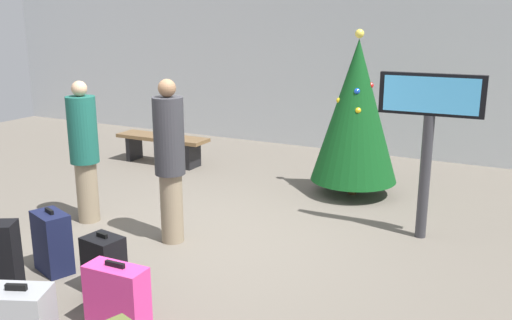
{
  "coord_description": "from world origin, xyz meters",
  "views": [
    {
      "loc": [
        3.25,
        -4.87,
        2.43
      ],
      "look_at": [
        0.57,
        0.36,
        0.9
      ],
      "focal_mm": 38.82,
      "sensor_mm": 36.0,
      "label": 1
    }
  ],
  "objects_px": {
    "waiting_bench": "(162,143)",
    "suitcase_0": "(117,298)",
    "suitcase_1": "(104,265)",
    "holiday_tree": "(356,111)",
    "flight_info_kiosk": "(429,121)",
    "suitcase_2": "(52,242)",
    "traveller_1": "(170,158)",
    "traveller_0": "(84,149)"
  },
  "relations": [
    {
      "from": "waiting_bench",
      "to": "suitcase_0",
      "type": "xyz_separation_m",
      "value": [
        2.77,
        -4.35,
        -0.1
      ]
    },
    {
      "from": "suitcase_0",
      "to": "suitcase_1",
      "type": "xyz_separation_m",
      "value": [
        -0.5,
        0.41,
        0.0
      ]
    },
    {
      "from": "holiday_tree",
      "to": "flight_info_kiosk",
      "type": "height_order",
      "value": "holiday_tree"
    },
    {
      "from": "suitcase_0",
      "to": "suitcase_2",
      "type": "height_order",
      "value": "suitcase_2"
    },
    {
      "from": "waiting_bench",
      "to": "suitcase_2",
      "type": "distance_m",
      "value": 4.12
    },
    {
      "from": "suitcase_1",
      "to": "suitcase_0",
      "type": "bearing_deg",
      "value": -39.11
    },
    {
      "from": "suitcase_1",
      "to": "flight_info_kiosk",
      "type": "bearing_deg",
      "value": 49.34
    },
    {
      "from": "waiting_bench",
      "to": "suitcase_2",
      "type": "bearing_deg",
      "value": -68.46
    },
    {
      "from": "waiting_bench",
      "to": "suitcase_0",
      "type": "distance_m",
      "value": 5.16
    },
    {
      "from": "traveller_1",
      "to": "suitcase_1",
      "type": "height_order",
      "value": "traveller_1"
    },
    {
      "from": "waiting_bench",
      "to": "traveller_1",
      "type": "xyz_separation_m",
      "value": [
        2.11,
        -2.68,
        0.59
      ]
    },
    {
      "from": "suitcase_0",
      "to": "traveller_1",
      "type": "bearing_deg",
      "value": 111.61
    },
    {
      "from": "waiting_bench",
      "to": "flight_info_kiosk",
      "type": "bearing_deg",
      "value": -16.01
    },
    {
      "from": "flight_info_kiosk",
      "to": "waiting_bench",
      "type": "relative_size",
      "value": 1.13
    },
    {
      "from": "traveller_0",
      "to": "suitcase_1",
      "type": "bearing_deg",
      "value": -42.41
    },
    {
      "from": "traveller_0",
      "to": "suitcase_0",
      "type": "relative_size",
      "value": 2.97
    },
    {
      "from": "suitcase_1",
      "to": "suitcase_2",
      "type": "height_order",
      "value": "suitcase_2"
    },
    {
      "from": "waiting_bench",
      "to": "traveller_0",
      "type": "xyz_separation_m",
      "value": [
        0.83,
        -2.63,
        0.54
      ]
    },
    {
      "from": "flight_info_kiosk",
      "to": "suitcase_0",
      "type": "xyz_separation_m",
      "value": [
        -1.77,
        -3.05,
        -1.06
      ]
    },
    {
      "from": "flight_info_kiosk",
      "to": "suitcase_1",
      "type": "height_order",
      "value": "flight_info_kiosk"
    },
    {
      "from": "traveller_0",
      "to": "suitcase_1",
      "type": "height_order",
      "value": "traveller_0"
    },
    {
      "from": "traveller_1",
      "to": "flight_info_kiosk",
      "type": "bearing_deg",
      "value": 29.59
    },
    {
      "from": "holiday_tree",
      "to": "traveller_1",
      "type": "bearing_deg",
      "value": -116.34
    },
    {
      "from": "flight_info_kiosk",
      "to": "suitcase_2",
      "type": "height_order",
      "value": "flight_info_kiosk"
    },
    {
      "from": "flight_info_kiosk",
      "to": "suitcase_1",
      "type": "relative_size",
      "value": 3.2
    },
    {
      "from": "suitcase_2",
      "to": "suitcase_1",
      "type": "bearing_deg",
      "value": -8.5
    },
    {
      "from": "waiting_bench",
      "to": "holiday_tree",
      "type": "bearing_deg",
      "value": -2.21
    },
    {
      "from": "flight_info_kiosk",
      "to": "traveller_0",
      "type": "relative_size",
      "value": 1.08
    },
    {
      "from": "waiting_bench",
      "to": "traveller_0",
      "type": "height_order",
      "value": "traveller_0"
    },
    {
      "from": "traveller_0",
      "to": "flight_info_kiosk",
      "type": "bearing_deg",
      "value": 19.67
    },
    {
      "from": "holiday_tree",
      "to": "traveller_0",
      "type": "relative_size",
      "value": 1.33
    },
    {
      "from": "holiday_tree",
      "to": "suitcase_0",
      "type": "height_order",
      "value": "holiday_tree"
    },
    {
      "from": "flight_info_kiosk",
      "to": "traveller_1",
      "type": "xyz_separation_m",
      "value": [
        -2.43,
        -1.38,
        -0.38
      ]
    },
    {
      "from": "traveller_0",
      "to": "holiday_tree",
      "type": "bearing_deg",
      "value": 44.49
    },
    {
      "from": "suitcase_1",
      "to": "suitcase_2",
      "type": "xyz_separation_m",
      "value": [
        -0.76,
        0.11,
        0.03
      ]
    },
    {
      "from": "flight_info_kiosk",
      "to": "traveller_1",
      "type": "distance_m",
      "value": 2.82
    },
    {
      "from": "suitcase_1",
      "to": "holiday_tree",
      "type": "bearing_deg",
      "value": 73.88
    },
    {
      "from": "suitcase_2",
      "to": "traveller_0",
      "type": "bearing_deg",
      "value": 119.66
    },
    {
      "from": "waiting_bench",
      "to": "suitcase_2",
      "type": "xyz_separation_m",
      "value": [
        1.51,
        -3.83,
        -0.06
      ]
    },
    {
      "from": "holiday_tree",
      "to": "waiting_bench",
      "type": "xyz_separation_m",
      "value": [
        -3.37,
        0.13,
        -0.81
      ]
    },
    {
      "from": "suitcase_0",
      "to": "suitcase_2",
      "type": "bearing_deg",
      "value": 157.53
    },
    {
      "from": "traveller_1",
      "to": "suitcase_0",
      "type": "relative_size",
      "value": 3.13
    }
  ]
}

